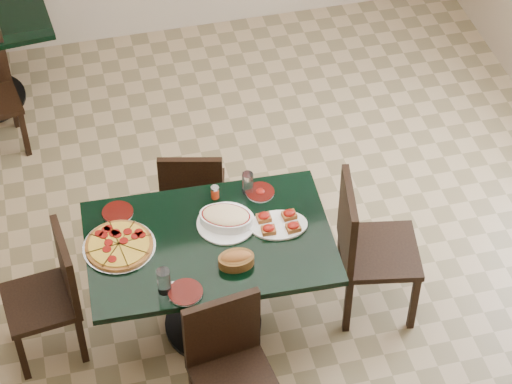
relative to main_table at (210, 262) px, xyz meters
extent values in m
plane|color=#8A724F|center=(0.23, 0.31, -0.57)|extent=(5.50, 5.50, 0.00)
cube|color=black|center=(0.00, 0.00, 0.16)|extent=(1.39, 0.93, 0.04)
cylinder|color=black|center=(0.00, 0.00, -0.21)|extent=(0.12, 0.12, 0.71)
cylinder|color=black|center=(0.00, 0.00, -0.55)|extent=(0.58, 0.58, 0.03)
cube|color=black|center=(0.05, 0.76, -0.18)|extent=(0.46, 0.46, 0.04)
cube|color=black|center=(0.01, 0.59, 0.05)|extent=(0.38, 0.13, 0.41)
cube|color=black|center=(0.24, 0.88, -0.38)|extent=(0.05, 0.05, 0.37)
cube|color=black|center=(0.17, 0.56, -0.38)|extent=(0.05, 0.05, 0.37)
cube|color=black|center=(-0.07, 0.95, -0.38)|extent=(0.05, 0.05, 0.37)
cube|color=black|center=(-0.15, 0.64, -0.38)|extent=(0.05, 0.05, 0.37)
cube|color=black|center=(-0.02, -0.73, -0.14)|extent=(0.47, 0.47, 0.04)
cube|color=black|center=(-0.05, -0.54, 0.10)|extent=(0.42, 0.10, 0.44)
cube|color=black|center=(0.13, -0.53, -0.37)|extent=(0.05, 0.05, 0.40)
cube|color=black|center=(0.99, -0.07, -0.11)|extent=(0.52, 0.52, 0.04)
cube|color=black|center=(0.79, -0.03, 0.16)|extent=(0.12, 0.45, 0.48)
cube|color=black|center=(1.15, -0.29, -0.35)|extent=(0.05, 0.05, 0.44)
cube|color=black|center=(0.76, -0.22, -0.35)|extent=(0.05, 0.05, 0.44)
cube|color=black|center=(1.22, 0.09, -0.35)|extent=(0.05, 0.05, 0.44)
cube|color=black|center=(0.84, 0.16, -0.35)|extent=(0.05, 0.05, 0.44)
cube|color=black|center=(-0.97, 0.07, -0.16)|extent=(0.45, 0.45, 0.04)
cube|color=black|center=(-0.79, 0.10, 0.08)|extent=(0.09, 0.40, 0.43)
cube|color=black|center=(-1.16, 0.22, -0.37)|extent=(0.04, 0.04, 0.39)
cube|color=black|center=(-0.82, 0.26, -0.37)|extent=(0.04, 0.04, 0.39)
cube|color=black|center=(-1.12, -0.12, -0.37)|extent=(0.04, 0.04, 0.39)
cube|color=black|center=(-0.78, -0.07, -0.37)|extent=(0.04, 0.04, 0.39)
cube|color=black|center=(-0.96, 1.80, -0.38)|extent=(0.05, 0.05, 0.38)
cube|color=black|center=(-1.01, 2.13, -0.38)|extent=(0.05, 0.05, 0.38)
cylinder|color=#B3B4BB|center=(-0.49, 0.06, 0.19)|extent=(0.40, 0.40, 0.01)
cylinder|color=brown|center=(-0.49, 0.06, 0.20)|extent=(0.37, 0.37, 0.02)
cylinder|color=gold|center=(-0.49, 0.06, 0.21)|extent=(0.33, 0.33, 0.01)
cylinder|color=white|center=(0.12, 0.10, 0.19)|extent=(0.33, 0.33, 0.01)
ellipsoid|color=beige|center=(0.12, 0.10, 0.25)|extent=(0.31, 0.26, 0.04)
ellipsoid|color=#955529|center=(0.11, -0.21, 0.24)|extent=(0.17, 0.08, 0.07)
cylinder|color=white|center=(-0.20, -0.34, 0.19)|extent=(0.18, 0.18, 0.01)
cylinder|color=#370603|center=(-0.20, -0.34, 0.19)|extent=(0.18, 0.18, 0.00)
cylinder|color=white|center=(0.36, 0.29, 0.19)|extent=(0.16, 0.16, 0.01)
cylinder|color=#370603|center=(0.36, 0.29, 0.19)|extent=(0.16, 0.16, 0.00)
ellipsoid|color=#921C07|center=(0.36, 0.29, 0.20)|extent=(0.05, 0.05, 0.02)
cylinder|color=white|center=(-0.46, 0.32, 0.19)|extent=(0.17, 0.17, 0.01)
cylinder|color=#370603|center=(-0.46, 0.32, 0.19)|extent=(0.18, 0.18, 0.00)
cube|color=white|center=(-0.21, -0.33, 0.18)|extent=(0.16, 0.16, 0.00)
cube|color=#B3B4BB|center=(-0.19, -0.33, 0.19)|extent=(0.05, 0.12, 0.00)
cylinder|color=silver|center=(0.29, 0.32, 0.25)|extent=(0.06, 0.06, 0.14)
cylinder|color=silver|center=(-0.30, -0.30, 0.26)|extent=(0.07, 0.07, 0.15)
cylinder|color=red|center=(0.10, 0.32, 0.22)|extent=(0.05, 0.05, 0.07)
cylinder|color=#B3B4BB|center=(0.10, 0.32, 0.26)|extent=(0.05, 0.05, 0.01)
camera|label=1|loc=(-0.63, -3.67, 4.23)|focal=70.00mm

